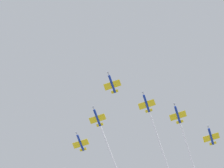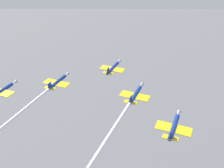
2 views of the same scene
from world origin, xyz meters
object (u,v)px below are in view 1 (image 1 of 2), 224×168
(jet_starboard_inner, at_px, (112,156))
(jet_starboard_outer, at_px, (80,142))
(jet_lead, at_px, (112,84))
(jet_center_rear, at_px, (211,136))
(jet_port_outer, at_px, (186,142))
(jet_port_inner, at_px, (160,144))

(jet_starboard_inner, relative_size, jet_starboard_outer, 5.37)
(jet_lead, height_order, jet_starboard_inner, jet_starboard_inner)
(jet_lead, height_order, jet_center_rear, jet_lead)
(jet_port_outer, xyz_separation_m, jet_starboard_outer, (28.68, 55.06, 2.37))
(jet_starboard_inner, bearing_deg, jet_center_rear, -174.61)
(jet_center_rear, bearing_deg, jet_starboard_inner, 5.39)
(jet_port_outer, distance_m, jet_center_rear, 14.98)
(jet_lead, relative_size, jet_center_rear, 1.00)
(jet_starboard_inner, height_order, jet_starboard_outer, jet_starboard_outer)
(jet_center_rear, bearing_deg, jet_port_outer, 6.94)
(jet_starboard_inner, xyz_separation_m, jet_starboard_outer, (0.12, 20.72, 0.39))
(jet_starboard_outer, bearing_deg, jet_port_inner, -161.56)
(jet_port_outer, xyz_separation_m, jet_center_rear, (-9.13, -11.83, 1.00))
(jet_port_outer, height_order, jet_starboard_outer, jet_starboard_outer)
(jet_port_outer, height_order, jet_center_rear, jet_center_rear)
(jet_lead, xyz_separation_m, jet_port_inner, (20.91, -41.47, -0.80))
(jet_port_inner, height_order, jet_starboard_inner, jet_starboard_inner)
(jet_port_inner, relative_size, jet_starboard_inner, 1.01)
(jet_lead, relative_size, jet_port_inner, 0.18)
(jet_lead, bearing_deg, jet_port_outer, -122.03)
(jet_port_inner, distance_m, jet_center_rear, 30.13)
(jet_port_outer, relative_size, jet_center_rear, 4.18)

